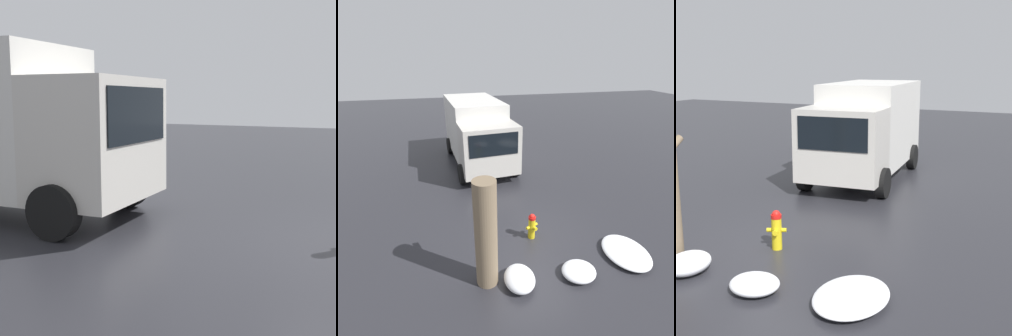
{
  "view_description": "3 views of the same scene",
  "coord_description": "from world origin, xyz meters",
  "views": [
    {
      "loc": [
        -0.63,
        7.29,
        2.22
      ],
      "look_at": [
        3.09,
        0.27,
        1.05
      ],
      "focal_mm": 50.0,
      "sensor_mm": 36.0,
      "label": 1
    },
    {
      "loc": [
        -6.36,
        2.37,
        5.37
      ],
      "look_at": [
        3.24,
        0.04,
        1.03
      ],
      "focal_mm": 28.0,
      "sensor_mm": 36.0,
      "label": 2
    },
    {
      "loc": [
        -7.88,
        -5.28,
        3.93
      ],
      "look_at": [
        2.87,
        -0.24,
        1.21
      ],
      "focal_mm": 50.0,
      "sensor_mm": 36.0,
      "label": 3
    }
  ],
  "objects": []
}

